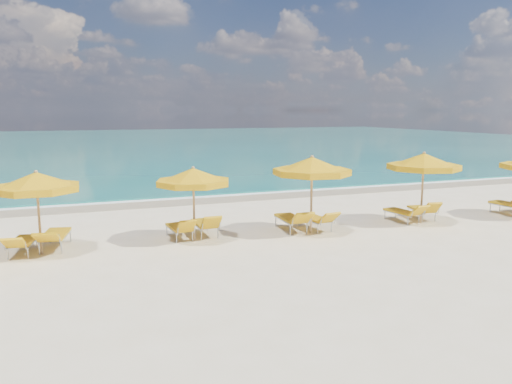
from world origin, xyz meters
name	(u,v)px	position (x,y,z in m)	size (l,w,h in m)	color
ground_plane	(273,238)	(0.00, 0.00, 0.00)	(120.00, 120.00, 0.00)	beige
ocean	(118,143)	(0.00, 48.00, 0.00)	(120.00, 80.00, 0.30)	#12655B
wet_sand_band	(209,199)	(0.00, 7.40, 0.00)	(120.00, 2.60, 0.01)	tan
foam_line	(204,196)	(0.00, 8.20, 0.00)	(120.00, 1.20, 0.03)	white
whitecap_near	(65,178)	(-6.00, 17.00, 0.00)	(14.00, 0.36, 0.05)	white
whitecap_far	(250,159)	(8.00, 24.00, 0.00)	(18.00, 0.30, 0.05)	white
umbrella_2	(37,183)	(-6.61, 0.59, 1.98)	(2.95, 2.95, 2.32)	tan
umbrella_3	(193,177)	(-2.37, 0.48, 1.93)	(2.40, 2.40, 2.26)	tan
umbrella_4	(312,167)	(1.34, 0.10, 2.14)	(3.04, 3.04, 2.51)	tan
umbrella_5	(424,162)	(5.58, 0.04, 2.13)	(2.72, 2.72, 2.50)	tan
lounger_2_left	(23,247)	(-7.08, 0.81, 0.21)	(0.85, 1.76, 0.72)	#A5A8AD
lounger_2_right	(55,241)	(-6.26, 1.04, 0.24)	(1.01, 2.07, 0.78)	#A5A8AD
lounger_3_left	(180,232)	(-2.72, 0.91, 0.20)	(0.67, 1.63, 0.78)	#A5A8AD
lounger_3_right	(205,228)	(-1.89, 1.06, 0.22)	(0.60, 1.71, 0.82)	#A5A8AD
lounger_4_left	(291,223)	(0.91, 0.65, 0.23)	(0.69, 1.92, 0.84)	#A5A8AD
lounger_4_right	(316,223)	(1.73, 0.52, 0.21)	(0.74, 1.79, 0.77)	#A5A8AD
lounger_5_left	(402,216)	(5.11, 0.42, 0.21)	(0.77, 1.76, 0.78)	#A5A8AD
lounger_5_right	(422,213)	(6.10, 0.62, 0.20)	(0.83, 1.65, 0.78)	#A5A8AD
lounger_6_left	(511,209)	(9.67, -0.04, 0.23)	(0.87, 2.01, 0.78)	#A5A8AD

